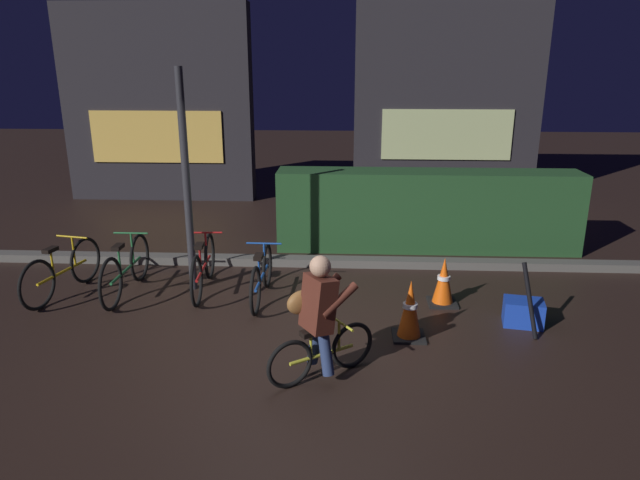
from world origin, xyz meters
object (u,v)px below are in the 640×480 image
object	(u,v)px
blue_crate	(523,312)
parked_bike_center_left	(203,267)
traffic_cone_far	(444,282)
parked_bike_leftmost	(63,271)
traffic_cone_near	(410,310)
street_post	(186,184)
parked_bike_center_right	(262,276)
parked_bike_left_mid	(126,269)
cyclist	(318,317)
closed_umbrella	(530,300)

from	to	relation	value
blue_crate	parked_bike_center_left	bearing A→B (deg)	168.23
parked_bike_center_left	traffic_cone_far	xyz separation A→B (m)	(3.11, -0.27, -0.04)
parked_bike_leftmost	traffic_cone_near	world-z (taller)	parked_bike_leftmost
parked_bike_center_left	traffic_cone_far	size ratio (longest dim) A/B	2.62
parked_bike_leftmost	traffic_cone_far	size ratio (longest dim) A/B	2.53
street_post	blue_crate	bearing A→B (deg)	-12.33
parked_bike_center_right	parked_bike_leftmost	bearing A→B (deg)	90.29
parked_bike_leftmost	parked_bike_center_left	size ratio (longest dim) A/B	0.97
parked_bike_left_mid	blue_crate	xyz separation A→B (m)	(4.93, -0.67, -0.20)
cyclist	closed_umbrella	bearing A→B (deg)	-10.63
traffic_cone_near	street_post	bearing A→B (deg)	154.80
parked_bike_center_left	traffic_cone_far	bearing A→B (deg)	-98.84
parked_bike_center_right	closed_umbrella	xyz separation A→B (m)	(3.11, -0.82, 0.09)
blue_crate	parked_bike_center_right	bearing A→B (deg)	169.74
traffic_cone_near	closed_umbrella	bearing A→B (deg)	6.44
parked_bike_center_left	cyclist	distance (m)	2.67
street_post	parked_bike_center_right	distance (m)	1.53
parked_bike_left_mid	traffic_cone_near	bearing A→B (deg)	-106.63
traffic_cone_near	blue_crate	world-z (taller)	traffic_cone_near
street_post	traffic_cone_near	distance (m)	3.25
parked_bike_center_right	closed_umbrella	size ratio (longest dim) A/B	1.77
traffic_cone_near	traffic_cone_far	world-z (taller)	traffic_cone_near
traffic_cone_near	parked_bike_center_right	bearing A→B (deg)	151.49
parked_bike_center_right	street_post	bearing A→B (deg)	72.33
street_post	parked_bike_left_mid	xyz separation A→B (m)	(-0.81, -0.23, -1.09)
parked_bike_center_right	cyclist	size ratio (longest dim) A/B	1.20
blue_crate	closed_umbrella	distance (m)	0.36
parked_bike_center_right	traffic_cone_far	bearing A→B (deg)	-89.33
cyclist	parked_bike_center_left	bearing A→B (deg)	93.37
parked_bike_center_right	traffic_cone_near	size ratio (longest dim) A/B	2.22
parked_bike_center_right	traffic_cone_near	xyz separation A→B (m)	(1.78, -0.97, 0.01)
traffic_cone_far	closed_umbrella	size ratio (longest dim) A/B	0.72
parked_bike_leftmost	blue_crate	bearing A→B (deg)	-84.90
traffic_cone_near	parked_bike_left_mid	bearing A→B (deg)	163.30
parked_bike_left_mid	parked_bike_center_right	xyz separation A→B (m)	(1.80, -0.11, -0.03)
parked_bike_left_mid	traffic_cone_near	size ratio (longest dim) A/B	2.45
parked_bike_left_mid	closed_umbrella	distance (m)	4.99
closed_umbrella	blue_crate	bearing A→B (deg)	-33.92
parked_bike_center_left	traffic_cone_near	distance (m)	2.87
parked_bike_center_left	blue_crate	bearing A→B (deg)	-105.63
parked_bike_left_mid	traffic_cone_near	world-z (taller)	parked_bike_left_mid
parked_bike_center_right	traffic_cone_near	bearing A→B (deg)	-117.46
parked_bike_center_left	traffic_cone_far	distance (m)	3.12
street_post	parked_bike_center_left	xyz separation A→B (m)	(0.17, -0.08, -1.10)
street_post	traffic_cone_far	size ratio (longest dim) A/B	4.67
street_post	parked_bike_center_right	size ratio (longest dim) A/B	1.92
street_post	closed_umbrella	world-z (taller)	street_post
cyclist	closed_umbrella	size ratio (longest dim) A/B	1.47
parked_bike_center_left	traffic_cone_near	world-z (taller)	parked_bike_center_left
parked_bike_left_mid	parked_bike_center_right	size ratio (longest dim) A/B	1.11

